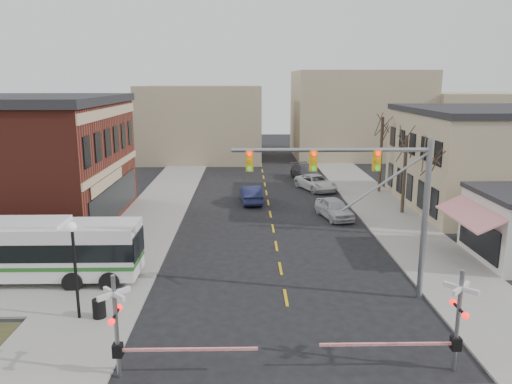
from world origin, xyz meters
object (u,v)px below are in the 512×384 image
car_b (251,194)px  car_d (306,172)px  traffic_signal_mast (372,187)px  rr_crossing_west (128,328)px  rr_crossing_east (446,322)px  transit_bus (20,250)px  pedestrian_near (136,263)px  trash_bin (99,308)px  pedestrian_far (100,249)px  street_lamp (74,250)px  car_a (334,208)px  car_c (316,183)px

car_b → car_d: (6.15, 10.40, 0.04)m
traffic_signal_mast → rr_crossing_west: size_ratio=1.69×
rr_crossing_east → car_b: 27.45m
transit_bus → pedestrian_near: size_ratio=7.10×
traffic_signal_mast → transit_bus: bearing=172.2°
rr_crossing_west → trash_bin: (-2.45, 4.58, -1.42)m
pedestrian_far → car_d: bearing=19.8°
rr_crossing_west → street_lamp: street_lamp is taller
rr_crossing_west → pedestrian_near: bearing=100.8°
car_a → pedestrian_far: (-15.62, -9.97, 0.19)m
car_c → transit_bus: bearing=-150.9°
car_b → street_lamp: bearing=64.8°
car_a → car_c: car_a is taller
rr_crossing_west → car_c: (11.24, 31.95, -1.22)m
rr_crossing_east → trash_bin: bearing=162.8°
transit_bus → trash_bin: transit_bus is taller
car_b → pedestrian_near: (-6.44, -17.65, 0.23)m
pedestrian_far → rr_crossing_west: bearing=-108.8°
transit_bus → street_lamp: 6.53m
car_c → traffic_signal_mast: bearing=-113.2°
transit_bus → rr_crossing_east: size_ratio=2.26×
transit_bus → car_d: bearing=56.3°
traffic_signal_mast → car_c: traffic_signal_mast is taller
rr_crossing_east → pedestrian_near: 16.08m
car_a → pedestrian_far: bearing=-160.3°
rr_crossing_east → pedestrian_near: bearing=146.4°
rr_crossing_west → transit_bus: bearing=130.9°
rr_crossing_west → pedestrian_near: rr_crossing_west is taller
trash_bin → car_b: (7.15, 22.17, 0.23)m
rr_crossing_west → pedestrian_near: (-1.73, 9.10, -0.96)m
traffic_signal_mast → pedestrian_far: size_ratio=5.47×
car_a → car_d: size_ratio=0.82×
traffic_signal_mast → pedestrian_near: 13.15m
transit_bus → pedestrian_far: 4.38m
rr_crossing_east → car_a: rr_crossing_east is taller
car_a → car_c: 10.40m
street_lamp → car_c: 31.14m
trash_bin → car_a: (13.69, 16.97, 0.25)m
trash_bin → pedestrian_near: bearing=81.1°
pedestrian_far → rr_crossing_east: bearing=-74.8°
transit_bus → car_d: 33.76m
traffic_signal_mast → pedestrian_far: 16.19m
rr_crossing_east → car_c: bearing=90.7°
street_lamp → car_c: size_ratio=0.84×
rr_crossing_east → pedestrian_far: (-16.01, 11.36, -0.98)m
traffic_signal_mast → car_b: 21.49m
transit_bus → car_d: (18.71, 28.08, -1.02)m
traffic_signal_mast → car_d: traffic_signal_mast is taller
traffic_signal_mast → car_d: bearing=88.9°
rr_crossing_west → rr_crossing_east: same height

